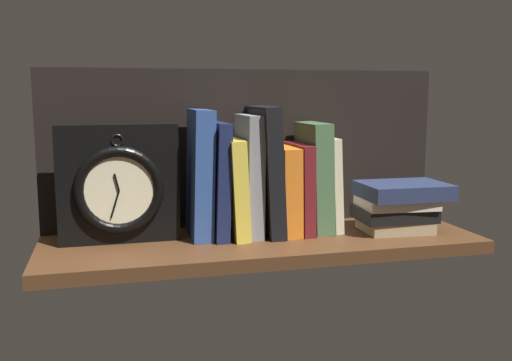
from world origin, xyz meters
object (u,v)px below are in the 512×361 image
(book_gray_chess, at_px, (249,175))
(book_cream_twain, at_px, (328,183))
(book_yellow_seinlanguage, at_px, (233,187))
(book_maroon_dawkins, at_px, (298,187))
(book_orange_pandolfini, at_px, (283,189))
(book_black_skeptic, at_px, (266,170))
(framed_clock, at_px, (119,185))
(book_green_romantic, at_px, (314,177))
(book_blue_modern, at_px, (200,174))
(book_stack_side, at_px, (398,205))
(book_navy_bierce, at_px, (218,180))

(book_gray_chess, relative_size, book_cream_twain, 1.25)
(book_gray_chess, distance_m, book_cream_twain, 0.17)
(book_yellow_seinlanguage, bearing_deg, book_cream_twain, 0.00)
(book_maroon_dawkins, bearing_deg, book_orange_pandolfini, 180.00)
(book_black_skeptic, bearing_deg, framed_clock, -179.81)
(book_yellow_seinlanguage, height_order, book_cream_twain, book_yellow_seinlanguage)
(book_gray_chess, distance_m, book_green_romantic, 0.14)
(book_blue_modern, distance_m, book_black_skeptic, 0.13)
(framed_clock, bearing_deg, book_stack_side, -5.71)
(book_blue_modern, relative_size, book_stack_side, 1.38)
(book_green_romantic, xyz_separation_m, book_stack_side, (0.17, -0.06, -0.06))
(book_black_skeptic, xyz_separation_m, framed_clock, (-0.29, -0.00, -0.02))
(book_maroon_dawkins, bearing_deg, book_yellow_seinlanguage, 180.00)
(book_yellow_seinlanguage, relative_size, book_green_romantic, 0.87)
(book_navy_bierce, height_order, book_orange_pandolfini, book_navy_bierce)
(book_cream_twain, height_order, framed_clock, framed_clock)
(book_orange_pandolfini, distance_m, book_green_romantic, 0.07)
(book_navy_bierce, height_order, book_black_skeptic, book_black_skeptic)
(book_yellow_seinlanguage, height_order, book_green_romantic, book_green_romantic)
(book_green_romantic, distance_m, book_stack_side, 0.18)
(book_navy_bierce, height_order, book_gray_chess, book_gray_chess)
(book_gray_chess, bearing_deg, book_blue_modern, 180.00)
(book_orange_pandolfini, height_order, book_stack_side, book_orange_pandolfini)
(book_cream_twain, xyz_separation_m, book_stack_side, (0.13, -0.06, -0.04))
(book_yellow_seinlanguage, bearing_deg, book_maroon_dawkins, 0.00)
(book_blue_modern, xyz_separation_m, book_navy_bierce, (0.04, 0.00, -0.01))
(book_blue_modern, height_order, book_maroon_dawkins, book_blue_modern)
(book_navy_bierce, bearing_deg, book_yellow_seinlanguage, 0.00)
(book_navy_bierce, bearing_deg, book_black_skeptic, 0.00)
(book_blue_modern, height_order, book_gray_chess, book_blue_modern)
(book_orange_pandolfini, distance_m, book_stack_side, 0.24)
(book_stack_side, bearing_deg, book_black_skeptic, 168.05)
(book_cream_twain, height_order, book_stack_side, book_cream_twain)
(book_blue_modern, xyz_separation_m, book_green_romantic, (0.24, 0.00, -0.01))
(book_black_skeptic, height_order, book_maroon_dawkins, book_black_skeptic)
(book_navy_bierce, relative_size, book_black_skeptic, 0.88)
(book_blue_modern, distance_m, book_stack_side, 0.41)
(book_black_skeptic, xyz_separation_m, book_cream_twain, (0.14, -0.00, -0.03))
(book_black_skeptic, height_order, book_stack_side, book_black_skeptic)
(book_yellow_seinlanguage, distance_m, book_cream_twain, 0.21)
(book_blue_modern, xyz_separation_m, book_maroon_dawkins, (0.21, 0.00, -0.04))
(book_blue_modern, relative_size, book_navy_bierce, 1.11)
(book_black_skeptic, height_order, book_cream_twain, book_black_skeptic)
(book_navy_bierce, distance_m, book_stack_side, 0.38)
(book_gray_chess, height_order, book_green_romantic, book_gray_chess)
(book_gray_chess, xyz_separation_m, book_stack_side, (0.31, -0.06, -0.07))
(book_yellow_seinlanguage, relative_size, book_cream_twain, 1.01)
(book_black_skeptic, relative_size, book_cream_twain, 1.33)
(book_gray_chess, height_order, book_black_skeptic, book_black_skeptic)
(book_navy_bierce, relative_size, book_orange_pandolfini, 1.29)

